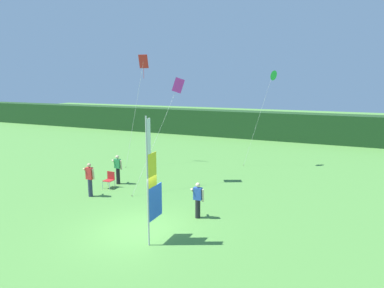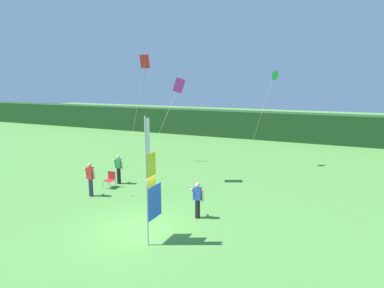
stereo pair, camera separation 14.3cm
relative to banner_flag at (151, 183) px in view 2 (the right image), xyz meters
The scene contains 10 objects.
ground_plane 2.54m from the banner_flag, 144.88° to the left, with size 120.00×120.00×0.00m, color #518E3D.
distant_treeline 24.41m from the banner_flag, 92.27° to the left, with size 80.00×2.40×2.73m, color #1E421E.
banner_flag is the anchor object (origin of this frame).
person_near_banner 7.82m from the banner_flag, 134.99° to the left, with size 0.55×0.48×1.69m.
person_mid_field 6.42m from the banner_flag, 150.57° to the left, with size 0.55×0.48×1.75m.
person_far_left 3.14m from the banner_flag, 76.44° to the left, with size 0.55×0.48×1.59m.
folding_chair 7.40m from the banner_flag, 139.44° to the left, with size 0.51×0.51×0.89m.
kite_green_delta_0 14.00m from the banner_flag, 83.00° to the left, with size 1.89×1.28×6.58m.
kite_magenta_box_1 8.39m from the banner_flag, 108.58° to the left, with size 1.52×3.80×6.06m.
kite_red_diamond_2 13.60m from the banner_flag, 122.59° to the left, with size 0.70×2.38×7.65m.
Camera 2 is at (7.09, -10.78, 5.88)m, focal length 31.84 mm.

